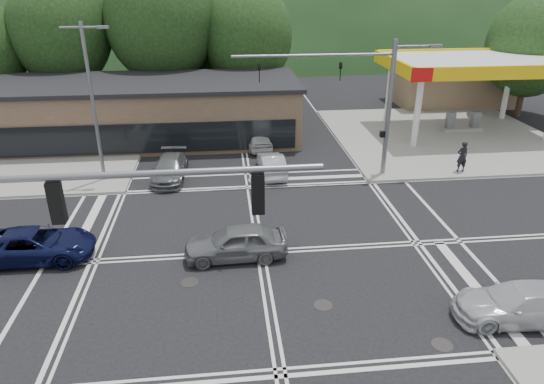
{
  "coord_description": "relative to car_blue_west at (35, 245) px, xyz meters",
  "views": [
    {
      "loc": [
        -1.47,
        -18.38,
        11.25
      ],
      "look_at": [
        0.87,
        3.29,
        1.4
      ],
      "focal_mm": 32.0,
      "sensor_mm": 36.0,
      "label": 1
    }
  ],
  "objects": [
    {
      "name": "signal_mast_sw",
      "position": [
        3.24,
        -8.7,
        4.43
      ],
      "size": [
        9.14,
        0.28,
        8.0
      ],
      "color": "slate",
      "rests_on": "ground"
    },
    {
      "name": "tree_n_e",
      "position": [
        7.63,
        27.5,
        6.45
      ],
      "size": [
        8.4,
        8.4,
        11.98
      ],
      "color": "#382619",
      "rests_on": "ground"
    },
    {
      "name": "streetlight_nw",
      "position": [
        1.19,
        8.5,
        4.36
      ],
      "size": [
        2.5,
        0.25,
        9.0
      ],
      "color": "slate",
      "rests_on": "ground"
    },
    {
      "name": "sidewalk_ne",
      "position": [
        24.63,
        14.5,
        -0.62
      ],
      "size": [
        16.0,
        16.0,
        0.15
      ],
      "primitive_type": "cube",
      "color": "gray",
      "rests_on": "ground"
    },
    {
      "name": "gas_station_canopy",
      "position": [
        26.62,
        15.49,
        4.35
      ],
      "size": [
        12.32,
        8.34,
        5.75
      ],
      "color": "silver",
      "rests_on": "ground"
    },
    {
      "name": "pedestrian",
      "position": [
        22.63,
        7.41,
        0.41
      ],
      "size": [
        0.72,
        0.5,
        1.9
      ],
      "primitive_type": "imported",
      "rotation": [
        0.0,
        0.0,
        3.21
      ],
      "color": "black",
      "rests_on": "sidewalk_ne"
    },
    {
      "name": "commercial_row",
      "position": [
        1.63,
        16.5,
        1.31
      ],
      "size": [
        24.0,
        8.0,
        4.0
      ],
      "primitive_type": "cube",
      "color": "brown",
      "rests_on": "ground"
    },
    {
      "name": "ground",
      "position": [
        9.63,
        -0.5,
        -0.69
      ],
      "size": [
        120.0,
        120.0,
        0.0
      ],
      "primitive_type": "plane",
      "color": "black",
      "rests_on": "ground"
    },
    {
      "name": "tree_ne",
      "position": [
        33.63,
        19.5,
        5.15
      ],
      "size": [
        7.2,
        7.2,
        9.99
      ],
      "color": "#382619",
      "rests_on": "ground"
    },
    {
      "name": "car_northbound",
      "position": [
        4.98,
        8.5,
        -0.03
      ],
      "size": [
        2.12,
        4.66,
        1.32
      ],
      "primitive_type": "imported",
      "rotation": [
        0.0,
        0.0,
        -0.06
      ],
      "color": "#5A5D5F",
      "rests_on": "ground"
    },
    {
      "name": "tree_n_c",
      "position": [
        10.63,
        23.5,
        5.8
      ],
      "size": [
        7.6,
        7.6,
        10.87
      ],
      "color": "#382619",
      "rests_on": "ground"
    },
    {
      "name": "car_silver_east",
      "position": [
        18.33,
        -6.0,
        -0.02
      ],
      "size": [
        4.77,
        2.29,
        1.34
      ],
      "primitive_type": "imported",
      "rotation": [
        0.0,
        0.0,
        -1.66
      ],
      "color": "silver",
      "rests_on": "ground"
    },
    {
      "name": "tree_n_b",
      "position": [
        3.63,
        23.5,
        7.1
      ],
      "size": [
        9.0,
        9.0,
        12.98
      ],
      "color": "#382619",
      "rests_on": "ground"
    },
    {
      "name": "tree_n_a",
      "position": [
        -4.37,
        23.5,
        6.45
      ],
      "size": [
        8.0,
        8.0,
        11.75
      ],
      "color": "#382619",
      "rests_on": "ground"
    },
    {
      "name": "car_blue_west",
      "position": [
        0.0,
        0.0,
        0.0
      ],
      "size": [
        4.98,
        2.31,
        1.38
      ],
      "primitive_type": "imported",
      "rotation": [
        0.0,
        0.0,
        1.57
      ],
      "color": "#0B1034",
      "rests_on": "ground"
    },
    {
      "name": "car_grey_center",
      "position": [
        8.54,
        -0.8,
        0.06
      ],
      "size": [
        4.45,
        1.9,
        1.5
      ],
      "primitive_type": "imported",
      "rotation": [
        0.0,
        0.0,
        -1.54
      ],
      "color": "slate",
      "rests_on": "ground"
    },
    {
      "name": "signal_mast_ne",
      "position": [
        16.57,
        7.7,
        4.38
      ],
      "size": [
        11.65,
        0.3,
        8.0
      ],
      "color": "slate",
      "rests_on": "ground"
    },
    {
      "name": "car_queue_a",
      "position": [
        11.09,
        8.5,
        -0.04
      ],
      "size": [
        1.54,
        4.02,
        1.31
      ],
      "primitive_type": "imported",
      "rotation": [
        0.0,
        0.0,
        3.18
      ],
      "color": "#B6B8BE",
      "rests_on": "ground"
    },
    {
      "name": "convenience_store",
      "position": [
        29.63,
        24.5,
        1.21
      ],
      "size": [
        10.0,
        6.0,
        3.8
      ],
      "primitive_type": "cube",
      "color": "#846B4F",
      "rests_on": "ground"
    },
    {
      "name": "car_queue_b",
      "position": [
        10.63,
        13.5,
        0.0
      ],
      "size": [
        2.04,
        4.2,
        1.38
      ],
      "primitive_type": "imported",
      "rotation": [
        0.0,
        0.0,
        3.24
      ],
      "color": "beige",
      "rests_on": "ground"
    },
    {
      "name": "hill_north",
      "position": [
        9.63,
        89.5,
        -0.69
      ],
      "size": [
        252.0,
        126.0,
        140.0
      ],
      "primitive_type": "ellipsoid",
      "color": "#183317",
      "rests_on": "ground"
    },
    {
      "name": "sidewalk_nw",
      "position": [
        -5.37,
        14.5,
        -0.62
      ],
      "size": [
        16.0,
        16.0,
        0.15
      ],
      "primitive_type": "cube",
      "color": "gray",
      "rests_on": "ground"
    }
  ]
}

